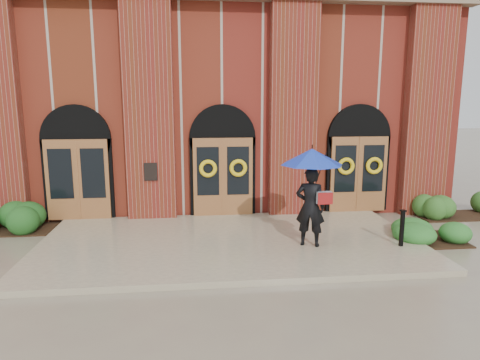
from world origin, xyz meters
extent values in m
plane|color=gray|center=(0.00, 0.00, 0.00)|extent=(90.00, 90.00, 0.00)
cube|color=tan|center=(0.00, 0.15, 0.07)|extent=(10.00, 5.30, 0.15)
cube|color=maroon|center=(0.00, 8.90, 3.50)|extent=(16.00, 12.00, 7.00)
cube|color=black|center=(-2.25, 2.47, 1.65)|extent=(0.40, 0.05, 0.55)
cube|color=maroon|center=(-2.25, 2.73, 3.50)|extent=(1.50, 0.45, 7.00)
cube|color=maroon|center=(2.25, 2.73, 3.50)|extent=(1.50, 0.45, 7.00)
cube|color=maroon|center=(6.75, 2.73, 3.50)|extent=(1.50, 0.45, 7.00)
cube|color=#936030|center=(-4.50, 2.71, 1.40)|extent=(1.90, 0.10, 2.50)
cylinder|color=black|center=(-4.50, 2.85, 2.65)|extent=(2.10, 0.22, 2.10)
cube|color=#936030|center=(0.00, 2.71, 1.40)|extent=(1.90, 0.10, 2.50)
cylinder|color=black|center=(0.00, 2.85, 2.65)|extent=(2.10, 0.22, 2.10)
cube|color=#936030|center=(4.50, 2.71, 1.40)|extent=(1.90, 0.10, 2.50)
cylinder|color=black|center=(4.50, 2.85, 2.65)|extent=(2.10, 0.22, 2.10)
torus|color=yellow|center=(-0.48, 2.59, 1.70)|extent=(0.57, 0.13, 0.57)
torus|color=yellow|center=(0.48, 2.59, 1.70)|extent=(0.57, 0.13, 0.57)
torus|color=yellow|center=(4.02, 2.59, 1.70)|extent=(0.57, 0.13, 0.57)
torus|color=yellow|center=(4.98, 2.59, 1.70)|extent=(0.57, 0.13, 0.57)
imported|color=black|center=(1.99, -0.49, 1.16)|extent=(0.87, 0.73, 2.03)
cone|color=#1735B3|center=(1.99, -0.49, 2.44)|extent=(2.05, 2.05, 0.41)
cylinder|color=black|center=(2.04, -0.54, 1.90)|extent=(0.02, 0.02, 0.67)
cube|color=#B0B2B5|center=(2.28, -0.66, 1.43)|extent=(0.42, 0.32, 0.30)
cube|color=maroon|center=(2.28, -0.77, 1.43)|extent=(0.36, 0.17, 0.30)
cube|color=black|center=(4.30, -0.82, 0.61)|extent=(0.09, 0.09, 0.91)
cube|color=black|center=(4.30, -0.82, 1.08)|extent=(0.14, 0.14, 0.04)
ellipsoid|color=#2B551E|center=(7.98, 2.20, 0.36)|extent=(2.81, 1.12, 0.72)
ellipsoid|color=#265F22|center=(5.55, -0.06, 0.27)|extent=(1.52, 1.30, 0.54)
camera|label=1|loc=(-0.93, -10.74, 3.82)|focal=32.00mm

